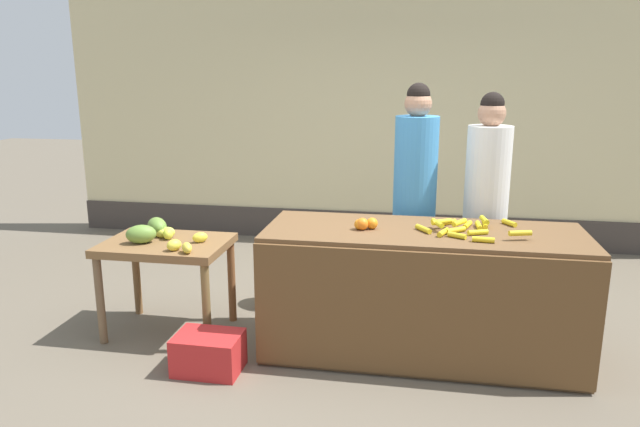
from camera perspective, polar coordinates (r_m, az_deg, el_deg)
ground_plane at (r=4.42m, az=3.34°, el=-12.78°), size 24.00×24.00×0.00m
market_wall_back at (r=6.83m, az=6.43°, el=9.21°), size 7.60×0.23×2.96m
fruit_stall_counter at (r=4.20m, az=9.88°, el=-7.65°), size 2.19×0.83×0.91m
side_table_wooden at (r=4.57m, az=-14.80°, el=-3.93°), size 0.92×0.66×0.73m
banana_bunch_pile at (r=4.10m, az=14.15°, el=-1.32°), size 0.75×0.56×0.07m
orange_pile at (r=4.03m, az=4.41°, el=-1.02°), size 0.16×0.12×0.08m
mango_papaya_pile at (r=4.56m, az=-15.66°, el=-1.81°), size 0.62×0.60×0.14m
vendor_woman_blue_shirt at (r=4.70m, az=9.22°, el=1.05°), size 0.34×0.34×1.89m
vendor_woman_white_shirt at (r=4.73m, az=15.87°, el=0.36°), size 0.34×0.34×1.83m
produce_crate at (r=4.10m, az=-10.86°, el=-13.25°), size 0.44×0.32×0.26m
produce_sack at (r=5.06m, az=-3.96°, el=-6.37°), size 0.47×0.46×0.48m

